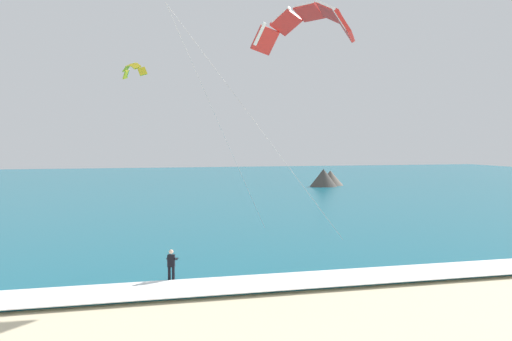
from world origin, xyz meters
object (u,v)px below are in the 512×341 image
at_px(kitesurfer, 171,265).
at_px(kite_distant, 132,69).
at_px(kite_primary, 305,23).
at_px(surfboard, 171,283).

xyz_separation_m(kitesurfer, kite_distant, (-1.20, 37.35, 14.45)).
xyz_separation_m(kite_primary, kite_distant, (-9.98, 31.68, 1.13)).
height_order(kite_primary, kite_distant, kite_distant).
relative_size(kite_primary, kite_distant, 3.27).
xyz_separation_m(surfboard, kite_primary, (8.78, 5.69, 14.24)).
relative_size(surfboard, kite_distant, 0.34).
height_order(surfboard, kitesurfer, kitesurfer).
bearing_deg(kite_primary, kitesurfer, -147.12).
xyz_separation_m(surfboard, kitesurfer, (0.01, 0.02, 0.91)).
bearing_deg(kitesurfer, surfboard, -110.24).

